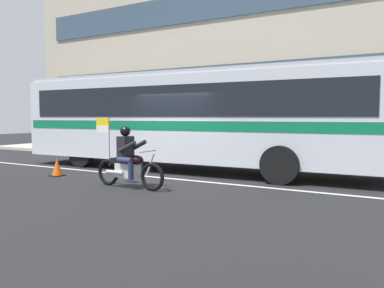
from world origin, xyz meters
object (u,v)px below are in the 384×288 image
transit_bus (190,114)px  fire_hydrant (111,144)px  traffic_cone (57,167)px  motorcycle_with_rider (128,162)px

transit_bus → fire_hydrant: (-5.60, 2.43, -1.37)m
transit_bus → traffic_cone: size_ratio=22.49×
fire_hydrant → traffic_cone: bearing=-64.1°
fire_hydrant → motorcycle_with_rider: bearing=-45.8°
traffic_cone → transit_bus: bearing=46.1°
motorcycle_with_rider → traffic_cone: bearing=171.6°
transit_bus → traffic_cone: transit_bus is taller
transit_bus → fire_hydrant: size_ratio=16.49×
motorcycle_with_rider → fire_hydrant: 8.30m
traffic_cone → motorcycle_with_rider: bearing=-8.4°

